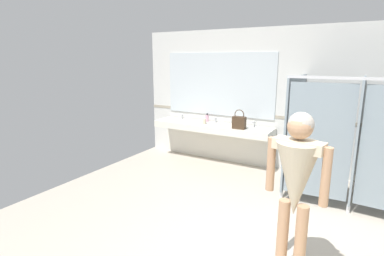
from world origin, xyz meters
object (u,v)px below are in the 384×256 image
(person_standing, at_px, (296,178))
(paper_cup, at_px, (204,121))
(handbag, at_px, (239,122))
(soap_dispenser, at_px, (207,118))

(person_standing, xyz_separation_m, paper_cup, (-2.41, 2.77, -0.20))
(person_standing, height_order, handbag, person_standing)
(person_standing, xyz_separation_m, soap_dispenser, (-2.48, 3.04, -0.18))
(person_standing, relative_size, soap_dispenser, 9.42)
(person_standing, height_order, paper_cup, person_standing)
(handbag, height_order, paper_cup, handbag)
(person_standing, relative_size, handbag, 4.47)
(handbag, distance_m, soap_dispenser, 0.93)
(soap_dispenser, bearing_deg, handbag, -20.60)
(handbag, bearing_deg, soap_dispenser, 159.40)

